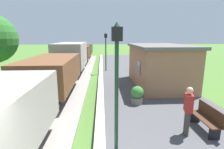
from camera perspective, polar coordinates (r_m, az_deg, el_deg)
freight_train at (r=17.07m, az=-13.18°, el=4.95°), size 2.50×32.60×2.72m
station_hut at (r=12.39m, az=15.04°, el=3.03°), size 3.50×5.80×2.78m
bench_near_hut at (r=7.24m, az=28.63°, el=-12.40°), size 0.42×1.50×0.91m
person_waiting at (r=6.46m, az=23.65°, el=-10.41°), size 0.34×0.43×1.71m
potted_planter at (r=8.85m, az=8.23°, el=-6.53°), size 0.64×0.64×0.92m
lamp_post_near at (r=4.67m, az=1.54°, el=2.88°), size 0.28×0.28×3.70m
lamp_post_far at (r=16.92m, az=-2.06°, el=9.75°), size 0.28×0.28×3.70m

